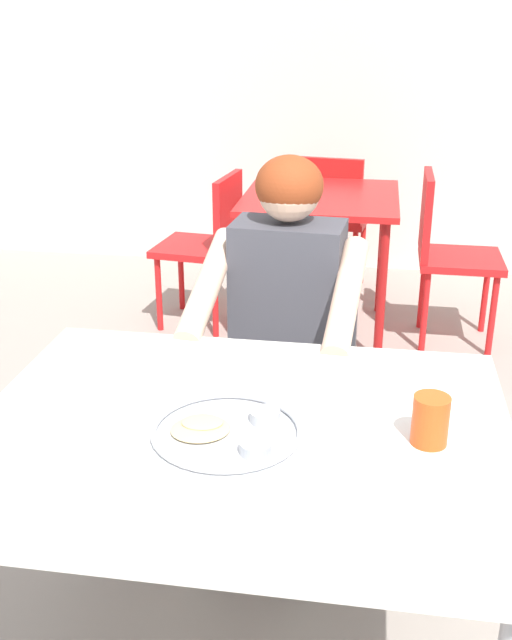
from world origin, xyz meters
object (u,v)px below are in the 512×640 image
Objects in this scene: chair_red_right at (445,247)px; chair_red_far at (330,213)px; table_background_red at (321,214)px; table_foreground at (240,454)px; chair_foreground at (293,357)px; chair_red_left at (209,239)px; diner_foreground at (281,320)px; drinking_cup at (431,419)px; thali_tray at (228,431)px.

chair_red_right reaches higher than chair_red_far.
table_foreground is at bearing -89.87° from table_background_red.
chair_foreground is at bearing -89.86° from chair_red_far.
table_background_red is 0.99× the size of chair_red_far.
chair_foreground reaches higher than chair_red_left.
table_foreground reaches higher than table_background_red.
diner_foreground is 1.44× the size of chair_red_far.
chair_foreground reaches higher than table_foreground.
chair_red_left is at bearing 110.00° from diner_foreground.
chair_red_left is at bearing 178.36° from chair_red_right.
table_background_red is at bearing 99.98° from drinking_cup.
chair_foreground reaches higher than thali_tray.
diner_foreground is 1.73m from chair_red_left.
chair_red_right reaches higher than thali_tray.
diner_foreground is 1.60m from table_background_red.
table_foreground is 0.72m from diner_foreground.
diner_foreground reaches higher than drinking_cup.
chair_red_far is at bearing 88.67° from table_background_red.
drinking_cup is at bearing 5.45° from thali_tray.
thali_tray is 0.40× the size of table_background_red.
drinking_cup is at bearing -82.33° from chair_red_far.
chair_red_far is (0.01, 2.92, -0.19)m from table_foreground.
chair_red_left is 0.98× the size of chair_red_far.
chair_foreground is 0.70× the size of diner_foreground.
diner_foreground is 1.47× the size of chair_red_left.
thali_tray is at bearing -91.83° from chair_foreground.
drinking_cup is 0.12× the size of chair_red_right.
drinking_cup is 2.97m from chair_red_far.
diner_foreground is 1.71m from chair_red_right.
diner_foreground is 2.21m from chair_red_far.
chair_red_right is at bearing 74.71° from thali_tray.
chair_red_right is (0.63, -0.02, -0.14)m from table_background_red.
thali_tray is at bearing -91.35° from diner_foreground.
drinking_cup is 0.13× the size of chair_red_left.
chair_red_far reaches higher than table_foreground.
table_background_red is 1.00× the size of chair_red_left.
chair_red_right reaches higher than chair_red_left.
chair_red_left is at bearing 112.98° from drinking_cup.
chair_foreground is at bearing 112.50° from drinking_cup.
drinking_cup is 2.55m from chair_red_left.
diner_foreground is 1.39× the size of chair_red_right.
chair_foreground is 0.97× the size of chair_red_right.
chair_red_left is (-0.59, 2.33, -0.20)m from table_foreground.
chair_red_right reaches higher than table_foreground.
diner_foreground reaches higher than chair_red_left.
chair_red_far is at bearing 44.89° from chair_red_left.
table_background_red is 0.60m from chair_red_left.
table_background_red is 0.95× the size of chair_red_right.
chair_red_left reaches higher than thali_tray.
chair_red_far is (-0.00, 1.99, 0.01)m from chair_foreground.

